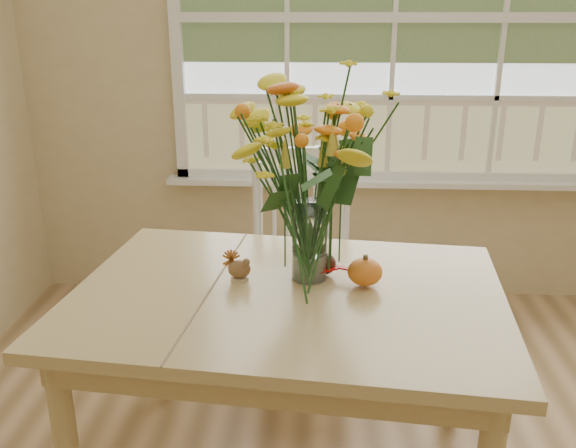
{
  "coord_description": "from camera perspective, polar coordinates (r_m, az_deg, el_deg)",
  "views": [
    {
      "loc": [
        -0.37,
        -1.07,
        1.59
      ],
      "look_at": [
        -0.47,
        0.72,
        0.95
      ],
      "focal_mm": 38.0,
      "sensor_mm": 36.0,
      "label": 1
    }
  ],
  "objects": [
    {
      "name": "wall_back",
      "position": [
        3.35,
        9.72,
        15.1
      ],
      "size": [
        4.0,
        0.02,
        2.7
      ],
      "primitive_type": "cube",
      "color": "#CAB381",
      "rests_on": "floor"
    },
    {
      "name": "window",
      "position": [
        3.3,
        9.98,
        18.18
      ],
      "size": [
        2.42,
        0.12,
        1.74
      ],
      "color": "silver",
      "rests_on": "wall_back"
    },
    {
      "name": "dining_table",
      "position": [
        2.01,
        -0.03,
        -8.6
      ],
      "size": [
        1.47,
        1.12,
        0.73
      ],
      "rotation": [
        0.0,
        0.0,
        -0.1
      ],
      "color": "tan",
      "rests_on": "floor"
    },
    {
      "name": "windsor_chair",
      "position": [
        2.76,
        1.37,
        -2.62
      ],
      "size": [
        0.5,
        0.48,
        0.99
      ],
      "rotation": [
        0.0,
        0.0,
        0.09
      ],
      "color": "white",
      "rests_on": "floor"
    },
    {
      "name": "flower_vase",
      "position": [
        1.93,
        2.13,
        5.71
      ],
      "size": [
        0.55,
        0.55,
        0.66
      ],
      "color": "white",
      "rests_on": "dining_table"
    },
    {
      "name": "pumpkin",
      "position": [
        2.0,
        7.2,
        -4.6
      ],
      "size": [
        0.11,
        0.11,
        0.09
      ],
      "primitive_type": "ellipsoid",
      "color": "orange",
      "rests_on": "dining_table"
    },
    {
      "name": "turkey_figurine",
      "position": [
        2.03,
        -4.57,
        -4.23
      ],
      "size": [
        0.08,
        0.06,
        0.1
      ],
      "rotation": [
        0.0,
        0.0,
        0.03
      ],
      "color": "#CCB78C",
      "rests_on": "dining_table"
    },
    {
      "name": "dark_gourd",
      "position": [
        2.07,
        3.37,
        -3.82
      ],
      "size": [
        0.13,
        0.08,
        0.07
      ],
      "color": "#38160F",
      "rests_on": "dining_table"
    }
  ]
}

